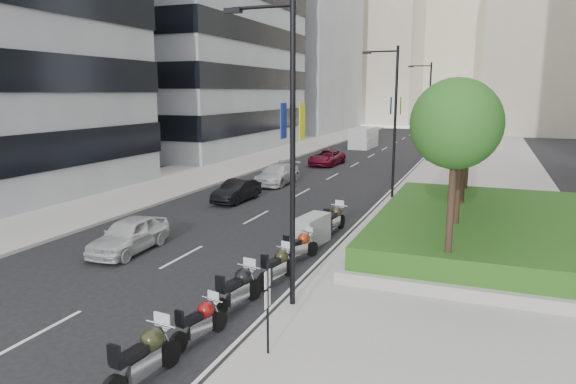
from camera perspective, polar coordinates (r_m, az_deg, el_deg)
The scene contains 30 objects.
ground at distance 16.95m, azimuth -14.78°, elevation -11.51°, with size 160.00×160.00×0.00m, color black.
sidewalk_right at distance 43.02m, azimuth 20.45°, elevation 1.91°, with size 10.00×100.00×0.15m, color #9E9B93.
sidewalk_left at distance 48.06m, azimuth -5.44°, elevation 3.46°, with size 8.00×100.00×0.15m, color #9E9B93.
lane_edge at distance 43.41m, azimuth 13.44°, elevation 2.29°, with size 0.12×100.00×0.01m, color silver.
lane_centre at distance 44.39m, azimuth 6.78°, elevation 2.71°, with size 0.12×100.00×0.01m, color silver.
building_grey_far at distance 89.47m, azimuth -0.83°, elevation 16.59°, with size 22.00×26.00×30.00m, color gray.
building_cream_left at distance 116.33m, azimuth 7.84°, elevation 16.20°, with size 26.00×24.00×34.00m, color #B7AD93.
building_cream_centre at distance 133.35m, azimuth 18.70°, elevation 15.94°, with size 30.00×24.00×38.00m, color #B7AD93.
planter at distance 23.35m, azimuth 21.97°, elevation -4.78°, with size 10.00×14.00×0.40m, color #A5A099.
hedge at distance 23.21m, azimuth 22.08°, elevation -3.35°, with size 9.40×13.40×0.80m, color #1C4E16.
tree_0 at distance 16.60m, azimuth 18.16°, elevation 7.14°, with size 2.80×2.80×6.30m.
tree_1 at distance 20.59m, azimuth 18.83°, elevation 7.76°, with size 2.80×2.80×6.30m.
tree_2 at distance 24.59m, azimuth 19.28°, elevation 8.18°, with size 2.80×2.80×6.30m.
tree_3 at distance 28.58m, azimuth 19.60°, elevation 8.48°, with size 2.80×2.80×6.30m.
lamp_post_0 at distance 14.60m, azimuth -0.05°, elevation 5.81°, with size 2.34×0.45×9.00m.
lamp_post_1 at distance 31.03m, azimuth 11.55°, elevation 8.38°, with size 2.34×0.45×9.00m.
lamp_post_2 at distance 48.85m, azimuth 15.23°, elevation 9.12°, with size 2.34×0.45×9.00m.
parking_sign at distance 12.54m, azimuth -2.28°, elevation -12.19°, with size 0.06×0.32×2.50m.
motorcycle_0 at distance 12.30m, azimuth -15.67°, elevation -17.25°, with size 0.82×2.46×1.23m.
motorcycle_1 at distance 13.89m, azimuth -9.74°, elevation -14.03°, with size 0.75×2.04×1.03m.
motorcycle_2 at distance 15.60m, azimuth -5.57°, elevation -10.65°, with size 0.81×2.41×1.21m.
motorcycle_3 at distance 17.59m, azimuth -1.17°, elevation -8.21°, with size 0.75×2.23×1.12m.
motorcycle_4 at distance 19.85m, azimuth 1.29°, elevation -6.04°, with size 1.04×1.98×1.06m.
motorcycle_5 at distance 21.77m, azimuth 2.64°, elevation -4.32°, with size 1.12×2.20×1.27m.
motorcycle_6 at distance 23.77m, azimuth 5.16°, elevation -3.00°, with size 0.80×2.41×1.20m.
car_a at distance 21.85m, azimuth -17.23°, elevation -4.57°, with size 1.65×4.11×1.40m, color silver.
car_b at distance 30.51m, azimuth -5.72°, elevation 0.14°, with size 1.36×3.91×1.29m, color black.
car_c at distance 36.16m, azimuth -1.16°, elevation 2.00°, with size 1.98×4.87×1.41m, color silver.
car_d at distance 45.76m, azimuth 4.32°, elevation 3.85°, with size 2.23×4.83×1.34m, color maroon.
delivery_van at distance 60.27m, azimuth 8.35°, elevation 5.90°, with size 2.34×5.63×2.33m.
Camera 1 is at (9.43, -12.55, 6.41)m, focal length 32.00 mm.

